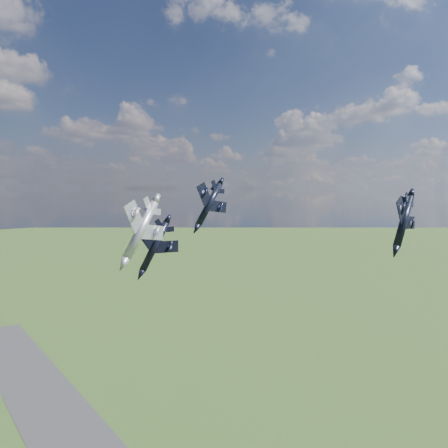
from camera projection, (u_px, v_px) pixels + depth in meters
jet_lead_navy at (155, 246)px, 83.33m from camera, size 12.54×15.55×7.27m
jet_right_navy at (404, 221)px, 75.79m from camera, size 11.76×14.97×7.54m
jet_high_navy at (209, 204)px, 106.80m from camera, size 13.07×17.44×9.56m
jet_left_silver at (141, 230)px, 74.80m from camera, size 14.87×18.02×9.19m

